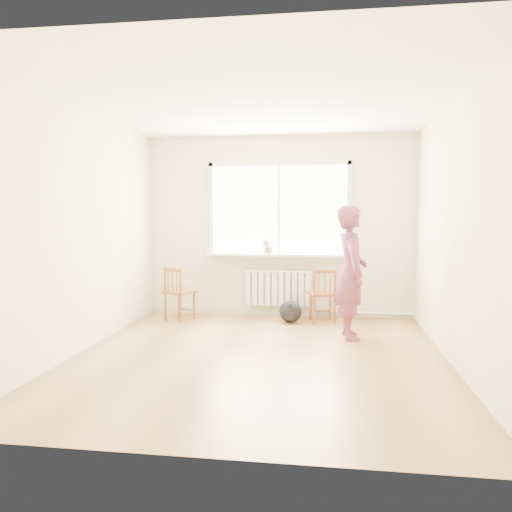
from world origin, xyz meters
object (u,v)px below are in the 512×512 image
at_px(chair_right, 323,295).
at_px(chair_left, 178,294).
at_px(person, 351,272).
at_px(cat, 268,247).
at_px(backpack, 290,312).

bearing_deg(chair_right, chair_left, -8.10).
distance_m(chair_right, person, 0.98).
relative_size(chair_left, cat, 2.14).
xyz_separation_m(chair_right, backpack, (-0.46, -0.06, -0.23)).
bearing_deg(cat, backpack, -27.10).
relative_size(cat, backpack, 1.16).
bearing_deg(chair_left, cat, -138.01).
bearing_deg(chair_right, cat, -29.00).
height_order(person, backpack, person).
bearing_deg(chair_right, person, 100.72).
bearing_deg(person, cat, 38.76).
height_order(chair_right, person, person).
distance_m(chair_left, backpack, 1.64).
relative_size(person, cat, 4.52).
relative_size(chair_right, backpack, 2.46).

